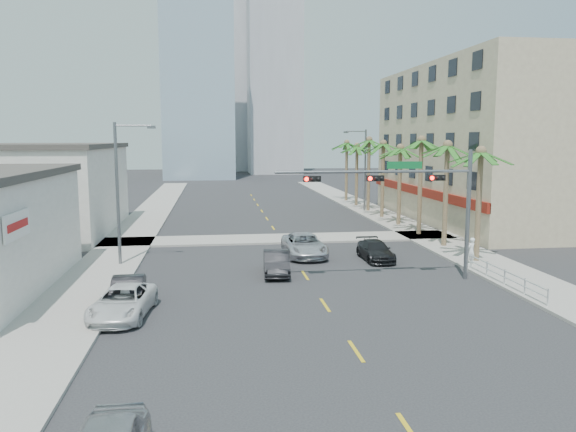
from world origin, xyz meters
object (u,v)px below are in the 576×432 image
at_px(traffic_signal_mast, 414,192).
at_px(car_lane_right, 375,251).
at_px(car_parked_mid, 128,292).
at_px(pedestrian, 471,251).
at_px(car_parked_far, 123,302).
at_px(car_lane_center, 304,245).
at_px(car_lane_left, 276,263).

height_order(traffic_signal_mast, car_lane_right, traffic_signal_mast).
distance_m(car_parked_mid, pedestrian, 21.01).
height_order(car_parked_far, pedestrian, pedestrian).
distance_m(car_parked_far, car_lane_center, 15.79).
xyz_separation_m(car_parked_mid, car_lane_left, (7.75, 5.53, -0.01)).
relative_size(car_parked_mid, car_lane_right, 0.98).
bearing_deg(pedestrian, car_parked_mid, -15.61).
bearing_deg(pedestrian, car_lane_left, -30.08).
distance_m(car_lane_left, pedestrian, 12.40).
bearing_deg(car_parked_mid, traffic_signal_mast, 7.72).
bearing_deg(car_parked_far, pedestrian, 27.04).
distance_m(traffic_signal_mast, pedestrian, 7.09).
bearing_deg(car_parked_far, car_lane_left, 49.01).
bearing_deg(car_lane_right, car_lane_left, -156.53).
distance_m(car_parked_far, car_lane_right, 17.91).
distance_m(car_lane_right, pedestrian, 6.05).
xyz_separation_m(car_parked_far, pedestrian, (20.14, 7.56, 0.30)).
relative_size(car_lane_left, pedestrian, 2.49).
relative_size(car_parked_far, car_lane_center, 0.89).
height_order(traffic_signal_mast, car_parked_mid, traffic_signal_mast).
height_order(car_lane_right, pedestrian, pedestrian).
distance_m(traffic_signal_mast, car_lane_right, 7.21).
xyz_separation_m(car_parked_mid, car_lane_right, (14.71, 8.63, -0.07)).
bearing_deg(pedestrian, car_lane_right, -58.18).
xyz_separation_m(car_parked_far, car_lane_right, (14.71, 10.21, -0.05)).
relative_size(traffic_signal_mast, car_lane_center, 2.00).
bearing_deg(car_lane_right, pedestrian, -26.55).
bearing_deg(traffic_signal_mast, car_parked_mid, -168.98).
distance_m(car_lane_center, pedestrian, 10.87).
height_order(car_parked_far, car_lane_center, car_lane_center).
xyz_separation_m(car_parked_mid, pedestrian, (20.14, 5.98, 0.29)).
bearing_deg(car_lane_center, car_parked_far, -131.61).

